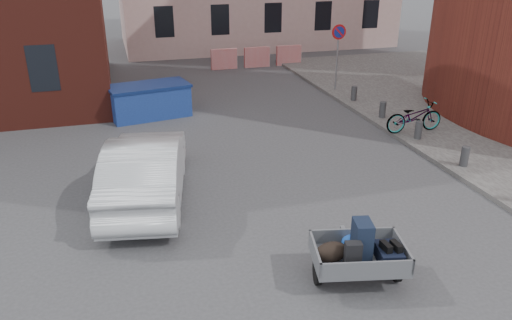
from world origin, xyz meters
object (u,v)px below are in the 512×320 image
object	(u,v)px
bicycle	(414,116)
silver_car	(146,169)
trailer	(358,253)
dumpster	(149,101)

from	to	relation	value
bicycle	silver_car	bearing A→B (deg)	104.92
trailer	dumpster	size ratio (longest dim) A/B	0.65
bicycle	dumpster	bearing A→B (deg)	62.32
silver_car	bicycle	size ratio (longest dim) A/B	2.47
silver_car	trailer	bearing A→B (deg)	137.70
dumpster	bicycle	distance (m)	9.02
silver_car	bicycle	distance (m)	8.81
trailer	dumpster	bearing A→B (deg)	116.19
dumpster	silver_car	distance (m)	6.48
trailer	bicycle	distance (m)	8.33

